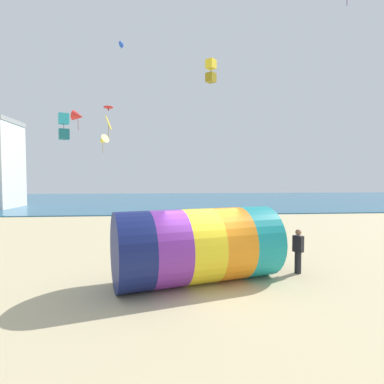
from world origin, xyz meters
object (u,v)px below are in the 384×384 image
object	(u,v)px
kite_cyan_box	(64,127)
kite_handler	(298,251)
giant_inflatable_tube	(198,246)
kite_yellow_delta	(103,141)
kite_yellow_box	(211,71)
kite_yellow_diamond	(109,123)
kite_red_delta	(78,116)
kite_blue_parafoil	(121,44)
kite_red_parafoil	(108,107)

from	to	relation	value
kite_cyan_box	kite_handler	bearing A→B (deg)	-37.55
giant_inflatable_tube	kite_yellow_delta	world-z (taller)	kite_yellow_delta
kite_yellow_delta	kite_yellow_box	xyz separation A→B (m)	(6.69, -6.55, 2.73)
kite_yellow_diamond	kite_yellow_box	bearing A→B (deg)	-33.75
kite_cyan_box	kite_yellow_box	bearing A→B (deg)	-25.69
kite_handler	kite_yellow_delta	xyz separation A→B (m)	(-9.32, 11.02, 5.35)
kite_yellow_delta	kite_red_delta	distance (m)	4.03
kite_blue_parafoil	kite_red_delta	xyz separation A→B (m)	(-3.04, -2.25, -6.54)
kite_yellow_diamond	giant_inflatable_tube	bearing A→B (deg)	-62.86
kite_red_parafoil	kite_cyan_box	size ratio (longest dim) A/B	0.43
kite_handler	kite_yellow_diamond	xyz separation A→B (m)	(-8.41, 8.33, 6.09)
kite_yellow_box	giant_inflatable_tube	bearing A→B (deg)	-103.28
kite_blue_parafoil	kite_yellow_diamond	size ratio (longest dim) A/B	0.79
kite_yellow_diamond	kite_cyan_box	bearing A→B (deg)	174.99
kite_yellow_delta	kite_yellow_box	bearing A→B (deg)	-44.37
kite_yellow_delta	kite_yellow_diamond	world-z (taller)	kite_yellow_diamond
kite_yellow_box	kite_yellow_diamond	bearing A→B (deg)	146.25
kite_handler	kite_blue_parafoil	size ratio (longest dim) A/B	1.54
kite_cyan_box	kite_yellow_diamond	distance (m)	2.77
kite_red_delta	kite_handler	bearing A→B (deg)	-49.11
kite_yellow_delta	kite_red_parafoil	size ratio (longest dim) A/B	1.77
kite_yellow_box	kite_cyan_box	size ratio (longest dim) A/B	0.70
kite_yellow_box	kite_red_parafoil	world-z (taller)	kite_yellow_box
kite_handler	kite_cyan_box	size ratio (longest dim) A/B	0.99
kite_cyan_box	giant_inflatable_tube	bearing A→B (deg)	-51.38
kite_red_parafoil	kite_blue_parafoil	distance (m)	7.91
kite_handler	kite_yellow_delta	bearing A→B (deg)	130.22
kite_yellow_box	kite_blue_parafoil	world-z (taller)	kite_blue_parafoil
kite_cyan_box	kite_blue_parafoil	bearing A→B (deg)	70.54
kite_yellow_box	kite_yellow_diamond	distance (m)	7.23
kite_yellow_delta	kite_blue_parafoil	distance (m)	9.92
kite_yellow_delta	kite_blue_parafoil	xyz separation A→B (m)	(0.69, 4.70, 8.71)
kite_handler	kite_red_parafoil	distance (m)	16.14
kite_yellow_delta	kite_red_delta	world-z (taller)	kite_red_delta
kite_yellow_box	kite_cyan_box	distance (m)	9.72
kite_blue_parafoil	kite_handler	bearing A→B (deg)	-61.24
kite_handler	kite_yellow_diamond	bearing A→B (deg)	135.24
kite_handler	kite_blue_parafoil	xyz separation A→B (m)	(-8.63, 15.72, 14.06)
kite_red_parafoil	kite_red_delta	xyz separation A→B (m)	(-2.76, 2.43, -0.17)
kite_yellow_box	kite_yellow_diamond	world-z (taller)	kite_yellow_box
kite_cyan_box	kite_yellow_diamond	bearing A→B (deg)	-5.01
kite_handler	kite_yellow_box	xyz separation A→B (m)	(-2.63, 4.47, 8.08)
kite_cyan_box	kite_red_delta	world-z (taller)	kite_red_delta
giant_inflatable_tube	kite_red_delta	bearing A→B (deg)	119.13
kite_cyan_box	kite_yellow_diamond	xyz separation A→B (m)	(2.75, -0.24, 0.20)
giant_inflatable_tube	kite_red_parafoil	world-z (taller)	kite_red_parafoil
giant_inflatable_tube	kite_red_parafoil	xyz separation A→B (m)	(-5.08, 11.65, 7.28)
kite_handler	kite_red_parafoil	bearing A→B (deg)	128.87
kite_yellow_delta	kite_yellow_box	world-z (taller)	kite_yellow_box
kite_blue_parafoil	kite_yellow_delta	bearing A→B (deg)	-98.35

